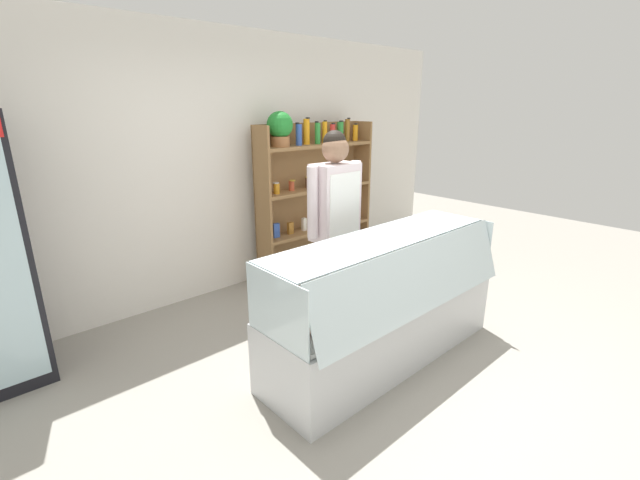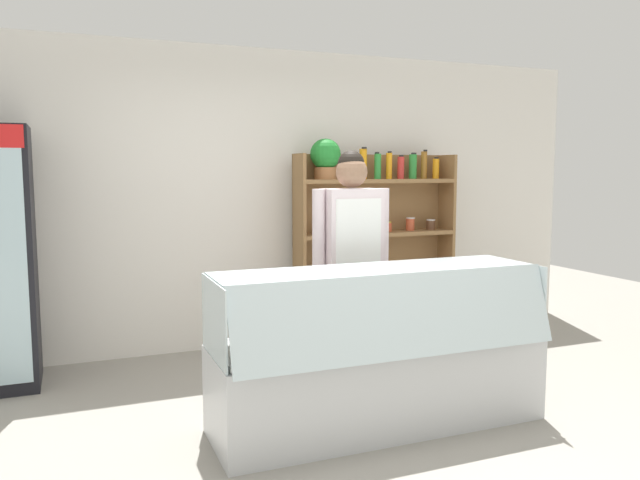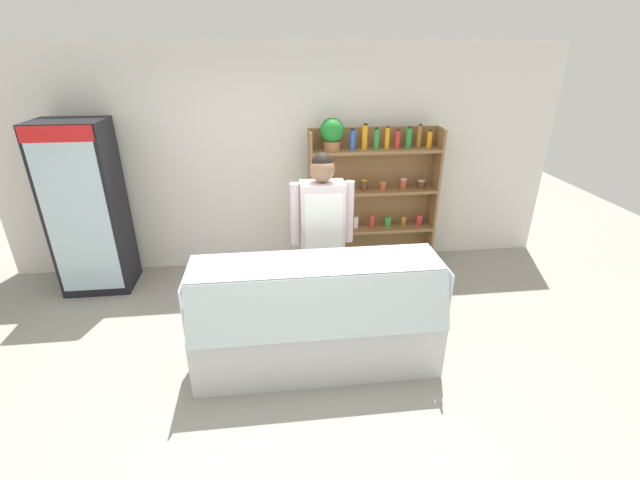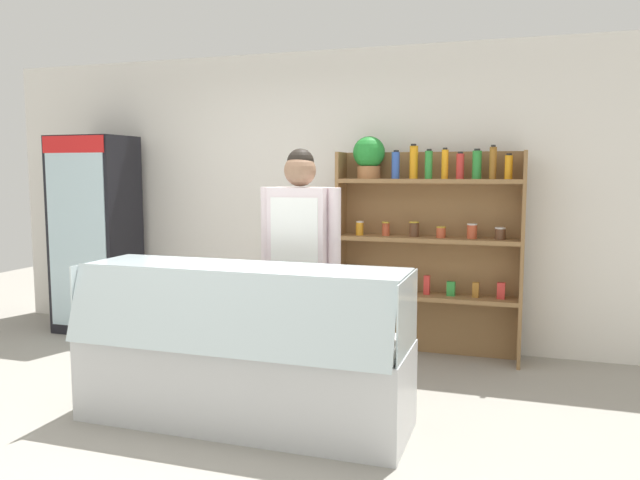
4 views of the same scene
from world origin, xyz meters
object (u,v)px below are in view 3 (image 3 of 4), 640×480
deli_display_case (317,334)px  shop_clerk (322,226)px  shelving_unit (367,185)px  drinks_fridge (87,209)px

deli_display_case → shop_clerk: bearing=79.2°
shop_clerk → shelving_unit: bearing=58.6°
shelving_unit → deli_display_case: shelving_unit is taller
drinks_fridge → deli_display_case: size_ratio=0.92×
drinks_fridge → shelving_unit: size_ratio=1.02×
drinks_fridge → shop_clerk: bearing=-21.1°
drinks_fridge → shelving_unit: drinks_fridge is taller
shelving_unit → deli_display_case: (-0.82, -1.83, -0.77)m
deli_display_case → drinks_fridge: bearing=144.9°
shelving_unit → shop_clerk: shelving_unit is taller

